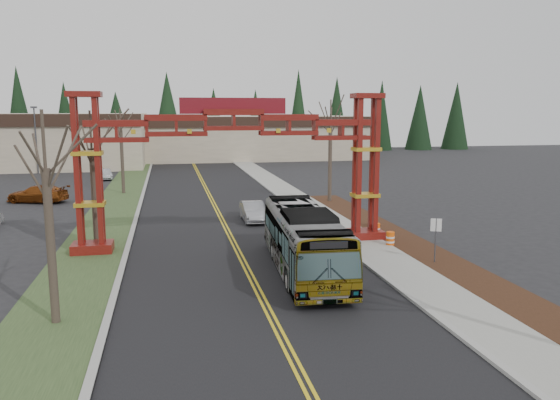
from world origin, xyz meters
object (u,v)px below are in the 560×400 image
object	(u,v)px
street_sign	(436,232)
barrel_mid	(376,231)
parked_car_mid_a	(37,194)
gateway_arch	(234,144)
bare_tree_right_far	(331,126)
barrel_south	(390,239)
light_pole_far	(36,135)
retail_building_east	(249,137)
transit_bus	(304,240)
parked_car_far_a	(104,174)
bare_tree_median_near	(46,170)
silver_sedan	(253,212)
barrel_north	(373,221)
bare_tree_median_far	(121,131)
bare_tree_median_mid	(92,149)

from	to	relation	value
street_sign	barrel_mid	world-z (taller)	street_sign
parked_car_mid_a	gateway_arch	bearing A→B (deg)	59.65
bare_tree_right_far	barrel_mid	size ratio (longest dim) A/B	9.17
parked_car_mid_a	barrel_mid	distance (m)	30.26
barrel_mid	barrel_south	bearing A→B (deg)	-89.43
light_pole_far	retail_building_east	bearing A→B (deg)	32.75
transit_bus	parked_car_far_a	distance (m)	42.57
parked_car_mid_a	bare_tree_median_near	bearing A→B (deg)	34.62
street_sign	barrel_south	world-z (taller)	street_sign
light_pole_far	silver_sedan	bearing A→B (deg)	-58.14
parked_car_far_a	gateway_arch	bearing A→B (deg)	-86.06
bare_tree_median_near	barrel_south	distance (m)	19.61
silver_sedan	barrel_north	distance (m)	8.60
bare_tree_median_far	parked_car_far_a	bearing A→B (deg)	104.24
bare_tree_median_far	bare_tree_right_far	xyz separation A→B (m)	(18.00, -8.66, 0.61)
bare_tree_right_far	light_pole_far	world-z (taller)	bare_tree_right_far
barrel_north	parked_car_far_a	bearing A→B (deg)	123.48
silver_sedan	barrel_mid	bearing A→B (deg)	-46.13
retail_building_east	bare_tree_median_mid	size ratio (longest dim) A/B	4.81
silver_sedan	bare_tree_median_near	bearing A→B (deg)	-120.16
retail_building_east	parked_car_far_a	bearing A→B (deg)	-127.42
parked_car_mid_a	bare_tree_right_far	world-z (taller)	bare_tree_right_far
street_sign	bare_tree_median_far	bearing A→B (deg)	121.67
gateway_arch	bare_tree_median_mid	distance (m)	8.20
transit_bus	bare_tree_median_far	bearing A→B (deg)	114.49
gateway_arch	parked_car_far_a	world-z (taller)	gateway_arch
parked_car_mid_a	bare_tree_median_mid	size ratio (longest dim) A/B	0.66
retail_building_east	barrel_mid	size ratio (longest dim) A/B	39.46
bare_tree_right_far	barrel_south	size ratio (longest dim) A/B	9.78
parked_car_far_a	transit_bus	bearing A→B (deg)	-84.95
bare_tree_right_far	bare_tree_median_far	bearing A→B (deg)	154.31
gateway_arch	street_sign	world-z (taller)	gateway_arch
barrel_north	bare_tree_median_far	bearing A→B (deg)	132.22
bare_tree_right_far	street_sign	bearing A→B (deg)	-90.97
light_pole_far	bare_tree_median_far	bearing A→B (deg)	-59.13
gateway_arch	retail_building_east	bearing A→B (deg)	80.83
retail_building_east	barrel_south	size ratio (longest dim) A/B	42.10
retail_building_east	transit_bus	xyz separation A→B (m)	(-7.29, -67.74, -1.92)
silver_sedan	bare_tree_median_mid	distance (m)	12.50
bare_tree_right_far	barrel_south	bearing A→B (deg)	-94.05
parked_car_far_a	bare_tree_median_far	distance (m)	13.33
bare_tree_median_mid	street_sign	distance (m)	19.68
parked_car_mid_a	street_sign	distance (m)	34.97
transit_bus	barrel_south	xyz separation A→B (m)	(6.15, 3.75, -1.14)
barrel_north	light_pole_far	bearing A→B (deg)	126.90
bare_tree_right_far	street_sign	size ratio (longest dim) A/B	3.65
bare_tree_median_near	barrel_mid	size ratio (longest dim) A/B	8.23
parked_car_far_a	street_sign	xyz separation A→B (m)	(20.66, -40.45, 1.12)
gateway_arch	retail_building_east	distance (m)	62.80
parked_car_mid_a	barrel_mid	size ratio (longest dim) A/B	5.45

